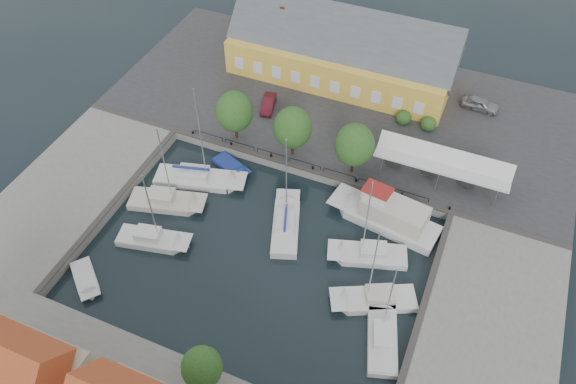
% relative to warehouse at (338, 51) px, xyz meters
% --- Properties ---
extents(ground, '(140.00, 140.00, 0.00)m').
position_rel_warehouse_xyz_m(ground, '(2.60, -28.36, -4.43)').
color(ground, black).
rests_on(ground, ground).
extents(north_quay, '(56.00, 26.00, 1.00)m').
position_rel_warehouse_xyz_m(north_quay, '(2.60, -5.36, -3.93)').
color(north_quay, '#2D2D30').
rests_on(north_quay, ground).
extents(west_quay, '(12.00, 24.00, 1.00)m').
position_rel_warehouse_xyz_m(west_quay, '(-19.40, -30.36, -3.93)').
color(west_quay, slate).
rests_on(west_quay, ground).
extents(east_quay, '(12.00, 24.00, 1.00)m').
position_rel_warehouse_xyz_m(east_quay, '(24.60, -30.36, -3.93)').
color(east_quay, slate).
rests_on(east_quay, ground).
extents(quay_edge_fittings, '(56.00, 24.72, 0.40)m').
position_rel_warehouse_xyz_m(quay_edge_fittings, '(2.62, -23.61, -3.37)').
color(quay_edge_fittings, '#383533').
rests_on(quay_edge_fittings, north_quay).
extents(warehouse, '(28.56, 14.00, 9.55)m').
position_rel_warehouse_xyz_m(warehouse, '(0.00, 0.00, 0.00)').
color(warehouse, gold).
rests_on(warehouse, north_quay).
extents(tent_canopy, '(14.00, 4.00, 2.83)m').
position_rel_warehouse_xyz_m(tent_canopy, '(16.60, -13.86, -0.74)').
color(tent_canopy, silver).
rests_on(tent_canopy, north_quay).
extents(quay_trees, '(18.20, 4.20, 6.30)m').
position_rel_warehouse_xyz_m(quay_trees, '(0.60, -16.36, 0.45)').
color(quay_trees, black).
rests_on(quay_trees, north_quay).
extents(car_silver, '(4.54, 1.98, 1.52)m').
position_rel_warehouse_xyz_m(car_silver, '(18.52, -0.07, -2.67)').
color(car_silver, '#929498').
rests_on(car_silver, north_quay).
extents(car_red, '(2.34, 4.27, 1.33)m').
position_rel_warehouse_xyz_m(car_red, '(-5.26, -9.97, -2.76)').
color(car_red, '#50121D').
rests_on(car_red, north_quay).
extents(center_sailboat, '(5.22, 8.81, 11.85)m').
position_rel_warehouse_xyz_m(center_sailboat, '(3.79, -25.73, -4.06)').
color(center_sailboat, silver).
rests_on(center_sailboat, ground).
extents(trawler, '(12.07, 5.23, 5.00)m').
position_rel_warehouse_xyz_m(trawler, '(13.10, -21.12, -3.41)').
color(trawler, silver).
rests_on(trawler, ground).
extents(east_boat_a, '(8.09, 4.77, 11.09)m').
position_rel_warehouse_xyz_m(east_boat_a, '(12.71, -25.96, -4.17)').
color(east_boat_a, silver).
rests_on(east_boat_a, ground).
extents(east_boat_b, '(8.16, 5.74, 10.86)m').
position_rel_warehouse_xyz_m(east_boat_b, '(14.72, -30.57, -4.17)').
color(east_boat_b, silver).
rests_on(east_boat_b, ground).
extents(east_boat_c, '(4.58, 8.07, 10.08)m').
position_rel_warehouse_xyz_m(east_boat_c, '(16.35, -33.92, -4.17)').
color(east_boat_c, silver).
rests_on(east_boat_c, ground).
extents(west_boat_a, '(10.41, 5.36, 13.18)m').
position_rel_warehouse_xyz_m(west_boat_a, '(-7.66, -23.43, -4.16)').
color(west_boat_a, silver).
rests_on(west_boat_a, ground).
extents(west_boat_b, '(8.53, 4.83, 11.19)m').
position_rel_warehouse_xyz_m(west_boat_b, '(-9.17, -27.69, -4.17)').
color(west_boat_b, beige).
rests_on(west_boat_b, ground).
extents(west_boat_c, '(7.72, 3.91, 10.21)m').
position_rel_warehouse_xyz_m(west_boat_c, '(-7.70, -32.58, -4.17)').
color(west_boat_c, silver).
rests_on(west_boat_c, ground).
extents(launch_sw, '(4.89, 4.50, 0.98)m').
position_rel_warehouse_xyz_m(launch_sw, '(-11.04, -38.96, -4.34)').
color(launch_sw, silver).
rests_on(launch_sw, ground).
extents(launch_nw, '(5.14, 3.59, 0.88)m').
position_rel_warehouse_xyz_m(launch_nw, '(-5.32, -20.13, -4.34)').
color(launch_nw, navy).
rests_on(launch_nw, ground).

